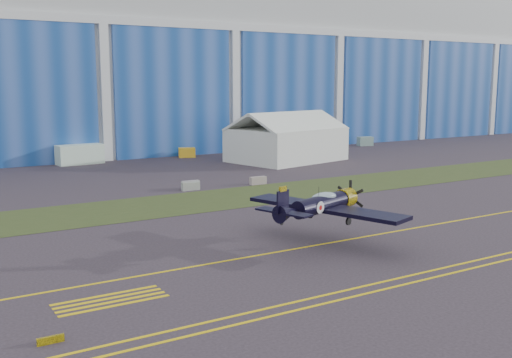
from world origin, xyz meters
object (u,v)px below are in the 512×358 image
shipping_container (80,154)px  tug (187,153)px  tent (287,136)px  warbird (321,204)px

shipping_container → tug: (16.47, -0.81, -0.66)m
tent → tug: bearing=120.9°
tent → shipping_container: bearing=142.9°
tent → shipping_container: 30.25m
tug → tent: bearing=-26.5°
shipping_container → tug: bearing=-8.7°
tent → tug: size_ratio=7.14×
tent → warbird: bearing=-134.2°
warbird → tug: size_ratio=5.99×
warbird → tug: (13.27, 51.74, -2.23)m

